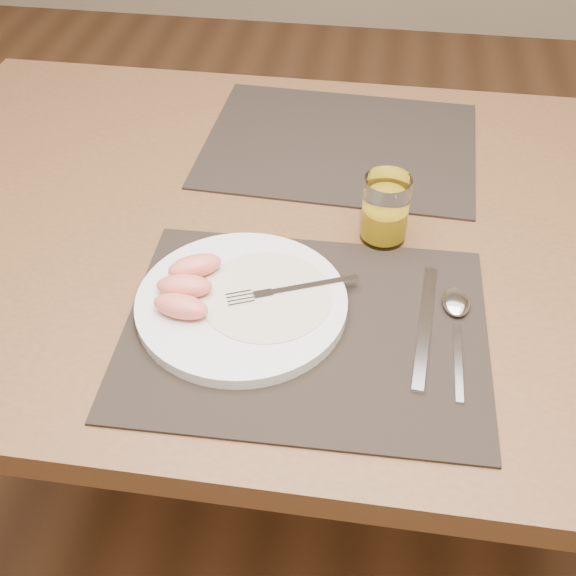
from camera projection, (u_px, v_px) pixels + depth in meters
The scene contains 11 objects.
ground at pixel (312, 497), 1.57m from camera, with size 5.00×5.00×0.00m, color brown.
table at pixel (322, 266), 1.12m from camera, with size 1.40×0.90×0.75m.
placemat_near at pixel (305, 329), 0.90m from camera, with size 0.45×0.35×0.00m, color black.
placemat_far at pixel (340, 144), 1.22m from camera, with size 0.45×0.35×0.00m, color black.
plate at pixel (242, 303), 0.92m from camera, with size 0.27×0.27×0.02m, color white.
plate_dressing at pixel (266, 295), 0.92m from camera, with size 0.17×0.17×0.00m.
fork at pixel (281, 291), 0.92m from camera, with size 0.17×0.08×0.00m.
knife at pixel (424, 336), 0.88m from camera, with size 0.03×0.22×0.01m.
spoon at pixel (456, 310), 0.91m from camera, with size 0.04×0.19×0.01m.
juice_glass at pixel (385, 212), 1.00m from camera, with size 0.07×0.07×0.10m.
grapefruit_wedges at pixel (187, 286), 0.91m from camera, with size 0.08×0.13×0.03m.
Camera 1 is at (0.07, -0.84, 1.40)m, focal length 45.00 mm.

